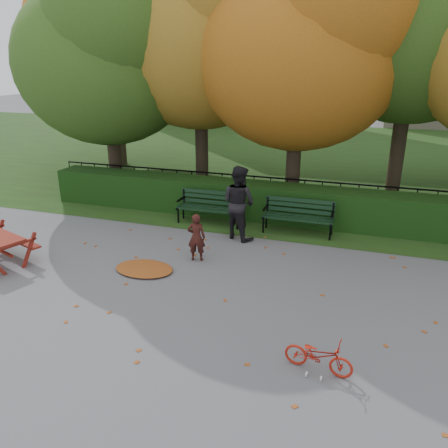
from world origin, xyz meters
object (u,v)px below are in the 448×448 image
(tree_f, at_px, (115,20))
(child, at_px, (196,237))
(tree_c, at_px, (311,37))
(adult, at_px, (239,203))
(tree_a, at_px, (110,50))
(bench_right, at_px, (298,214))
(bench_left, at_px, (211,205))
(bicycle, at_px, (319,355))
(tree_b, at_px, (207,19))

(tree_f, xyz_separation_m, child, (6.36, -7.92, -5.14))
(tree_c, distance_m, adult, 5.08)
(tree_a, xyz_separation_m, tree_c, (6.02, 0.38, 0.30))
(tree_a, bearing_deg, bench_right, -16.61)
(tree_c, height_order, bench_left, tree_c)
(tree_a, xyz_separation_m, tree_f, (-1.94, 3.66, 1.17))
(bench_left, bearing_deg, tree_f, 136.49)
(bench_right, distance_m, child, 3.03)
(bicycle, bearing_deg, bench_left, 41.46)
(adult, bearing_deg, tree_a, -4.09)
(tree_f, distance_m, bench_right, 11.19)
(tree_b, distance_m, bench_left, 5.87)
(tree_f, xyz_separation_m, bicycle, (9.39, -10.88, -5.43))
(tree_a, relative_size, tree_b, 0.85)
(tree_f, relative_size, child, 8.39)
(bench_left, height_order, child, child)
(tree_b, bearing_deg, tree_c, -13.45)
(tree_b, relative_size, bench_right, 4.88)
(tree_a, distance_m, bench_left, 5.89)
(bench_left, bearing_deg, tree_c, 46.64)
(tree_f, distance_m, adult, 10.49)
(adult, bearing_deg, bicycle, 143.52)
(adult, bearing_deg, tree_f, -18.25)
(tree_c, relative_size, adult, 4.33)
(tree_c, bearing_deg, bench_left, -133.36)
(bicycle, bearing_deg, tree_c, 18.39)
(tree_b, relative_size, adult, 4.75)
(bench_right, xyz_separation_m, adult, (-1.37, -0.80, 0.41))
(adult, bearing_deg, child, 96.76)
(tree_a, distance_m, tree_f, 4.31)
(child, distance_m, adult, 1.70)
(bench_left, distance_m, bicycle, 6.42)
(tree_c, relative_size, bench_right, 4.44)
(child, bearing_deg, tree_a, -56.13)
(tree_f, bearing_deg, tree_a, -62.02)
(tree_c, distance_m, child, 6.51)
(bicycle, bearing_deg, child, 53.49)
(tree_b, bearing_deg, adult, -60.51)
(bench_left, height_order, adult, adult)
(tree_b, bearing_deg, child, -72.90)
(bench_right, bearing_deg, adult, -149.66)
(bench_left, distance_m, bench_right, 2.40)
(tree_c, xyz_separation_m, bench_left, (-2.13, -2.26, -4.30))
(tree_a, distance_m, adult, 6.66)
(tree_f, bearing_deg, bench_left, -43.51)
(tree_f, bearing_deg, tree_b, -27.99)
(tree_c, height_order, adult, tree_c)
(tree_b, height_order, tree_f, tree_f)
(bench_left, bearing_deg, bicycle, -56.36)
(tree_c, bearing_deg, bicycle, -79.43)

